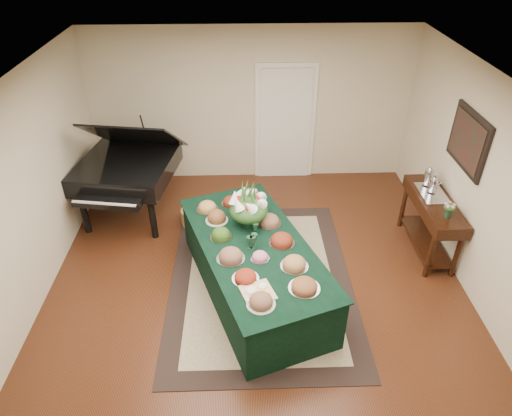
{
  "coord_description": "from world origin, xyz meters",
  "views": [
    {
      "loc": [
        -0.16,
        -4.49,
        4.27
      ],
      "look_at": [
        0.0,
        0.3,
        1.05
      ],
      "focal_mm": 32.0,
      "sensor_mm": 36.0,
      "label": 1
    }
  ],
  "objects_px": {
    "buffet_table": "(254,267)",
    "grand_piano": "(127,168)",
    "mahogany_sideboard": "(433,211)",
    "floral_centerpiece": "(249,205)"
  },
  "relations": [
    {
      "from": "buffet_table",
      "to": "grand_piano",
      "type": "bearing_deg",
      "value": 136.08
    },
    {
      "from": "grand_piano",
      "to": "mahogany_sideboard",
      "type": "bearing_deg",
      "value": -13.46
    },
    {
      "from": "floral_centerpiece",
      "to": "grand_piano",
      "type": "distance_m",
      "value": 2.35
    },
    {
      "from": "floral_centerpiece",
      "to": "grand_piano",
      "type": "bearing_deg",
      "value": 142.42
    },
    {
      "from": "buffet_table",
      "to": "grand_piano",
      "type": "relative_size",
      "value": 1.58
    },
    {
      "from": "floral_centerpiece",
      "to": "grand_piano",
      "type": "xyz_separation_m",
      "value": [
        -1.86,
        1.43,
        -0.21
      ]
    },
    {
      "from": "floral_centerpiece",
      "to": "mahogany_sideboard",
      "type": "distance_m",
      "value": 2.64
    },
    {
      "from": "buffet_table",
      "to": "floral_centerpiece",
      "type": "distance_m",
      "value": 0.8
    },
    {
      "from": "buffet_table",
      "to": "mahogany_sideboard",
      "type": "height_order",
      "value": "mahogany_sideboard"
    },
    {
      "from": "buffet_table",
      "to": "floral_centerpiece",
      "type": "relative_size",
      "value": 5.67
    }
  ]
}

